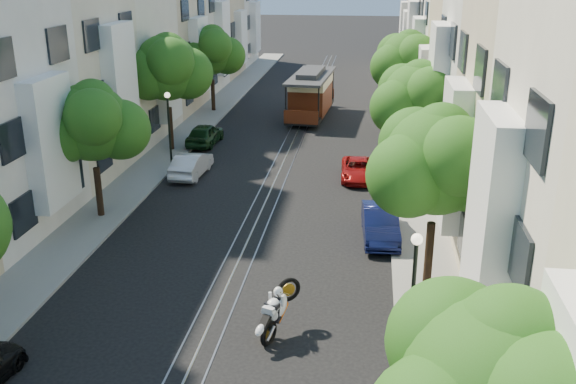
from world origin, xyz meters
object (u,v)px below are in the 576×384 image
(tree_e_b, at_px, (438,164))
(parked_car_w_far, at_px, (205,134))
(tree_e_c, at_px, (418,101))
(parked_car_w_mid, at_px, (191,164))
(tree_w_d, at_px, (212,52))
(lamp_west, at_px, (169,118))
(parked_car_e_mid, at_px, (380,223))
(cable_car, at_px, (311,92))
(tree_w_c, at_px, (168,69))
(tree_w_b, at_px, (93,125))
(parked_car_e_far, at_px, (358,169))
(sportbike_rider, at_px, (276,309))
(lamp_east, at_px, (414,281))
(tree_e_d, at_px, (408,62))

(tree_e_b, xyz_separation_m, parked_car_w_far, (-12.76, 17.67, -4.04))
(tree_e_c, distance_m, parked_car_w_mid, 12.58)
(tree_w_d, bearing_deg, lamp_west, -86.56)
(parked_car_e_mid, bearing_deg, tree_w_d, 115.44)
(tree_w_d, relative_size, cable_car, 0.76)
(tree_w_c, bearing_deg, tree_w_d, 90.00)
(lamp_west, bearing_deg, tree_w_c, 105.75)
(tree_e_b, relative_size, parked_car_e_mid, 1.62)
(parked_car_w_mid, bearing_deg, cable_car, -106.56)
(tree_w_b, bearing_deg, parked_car_w_far, 82.63)
(parked_car_e_far, distance_m, parked_car_w_far, 11.37)
(lamp_west, height_order, sportbike_rider, lamp_west)
(tree_w_b, xyz_separation_m, parked_car_e_mid, (12.69, -0.72, -3.72))
(lamp_east, height_order, parked_car_e_far, lamp_east)
(tree_w_c, relative_size, lamp_west, 1.71)
(tree_e_c, height_order, tree_w_c, tree_w_c)
(parked_car_w_mid, bearing_deg, tree_w_b, 71.86)
(tree_e_b, height_order, tree_w_c, tree_w_c)
(tree_e_b, relative_size, lamp_east, 1.61)
(tree_w_d, bearing_deg, parked_car_w_far, -80.04)
(tree_w_b, bearing_deg, cable_car, 70.16)
(tree_e_c, bearing_deg, tree_e_d, 90.00)
(cable_car, bearing_deg, parked_car_e_mid, -73.11)
(cable_car, relative_size, parked_car_e_far, 2.23)
(lamp_west, xyz_separation_m, cable_car, (6.80, 13.14, -0.93))
(sportbike_rider, relative_size, parked_car_w_far, 0.49)
(tree_e_c, bearing_deg, parked_car_w_mid, 177.82)
(tree_e_b, distance_m, parked_car_e_mid, 6.14)
(lamp_west, xyz_separation_m, parked_car_w_mid, (1.63, -1.57, -2.20))
(tree_e_b, height_order, parked_car_e_mid, tree_e_b)
(parked_car_e_far, bearing_deg, tree_w_b, -150.72)
(tree_e_b, distance_m, tree_e_c, 11.00)
(lamp_west, relative_size, parked_car_w_mid, 1.06)
(tree_w_d, bearing_deg, parked_car_e_mid, -60.82)
(parked_car_e_far, height_order, parked_car_w_far, parked_car_w_far)
(lamp_east, distance_m, parked_car_w_far, 25.63)
(lamp_east, bearing_deg, lamp_west, 124.99)
(lamp_west, distance_m, sportbike_rider, 18.90)
(tree_e_c, bearing_deg, cable_car, 114.02)
(tree_w_c, distance_m, parked_car_e_mid, 17.82)
(sportbike_rider, height_order, cable_car, cable_car)
(tree_e_d, bearing_deg, parked_car_e_mid, -95.52)
(tree_w_b, height_order, parked_car_e_far, tree_w_b)
(tree_e_b, xyz_separation_m, tree_e_d, (0.00, 22.00, 0.13))
(lamp_east, height_order, sportbike_rider, lamp_east)
(tree_e_b, distance_m, tree_e_d, 22.00)
(lamp_west, bearing_deg, tree_e_c, -8.49)
(tree_w_c, xyz_separation_m, parked_car_w_far, (1.64, 1.67, -4.38))
(tree_w_c, distance_m, sportbike_rider, 22.23)
(tree_e_c, distance_m, parked_car_w_far, 14.92)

